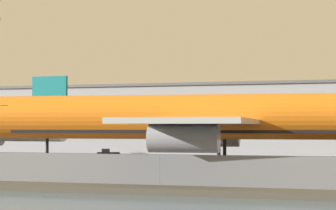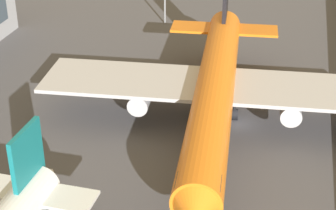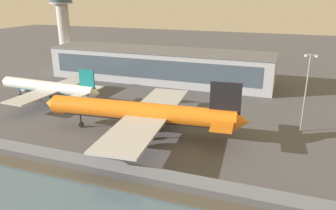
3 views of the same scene
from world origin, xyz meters
TOP-DOWN VIEW (x-y plane):
  - ground_plane at (0.00, 0.00)m, footprint 500.00×500.00m
  - cargo_jet_orange at (-1.56, 3.20)m, footprint 54.50×47.18m
  - baggage_tug at (-19.44, 20.77)m, footprint 3.58×2.80m

SIDE VIEW (x-z plane):
  - ground_plane at x=0.00m, z-range 0.00..0.00m
  - baggage_tug at x=-19.44m, z-range -0.09..1.71m
  - cargo_jet_orange at x=-1.56m, z-range -1.81..13.51m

